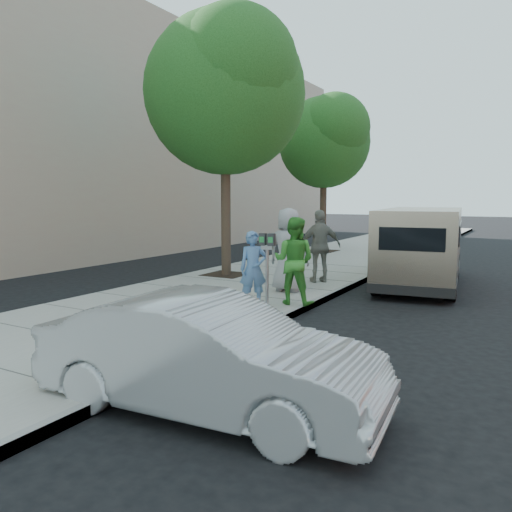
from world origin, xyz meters
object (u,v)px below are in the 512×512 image
Objects in this scene: tree_near at (226,87)px; person_gray_shirt at (288,250)px; person_officer at (253,269)px; parking_meter at (267,255)px; person_green_shirt at (294,261)px; person_striped_polo at (320,246)px; tree_far at (325,138)px; sedan at (208,356)px; van at (421,245)px.

person_gray_shirt is at bearing -29.09° from tree_near.
person_officer is (2.81, -3.37, -4.60)m from tree_near.
tree_near reaches higher than parking_meter.
person_green_shirt is 2.92m from person_striped_polo.
tree_far is 11.54m from person_green_shirt.
person_officer is 0.85× the size of person_green_shirt.
parking_meter is at bearing -69.67° from person_officer.
sedan is 4.93m from person_officer.
parking_meter is at bearing 101.89° from person_gray_shirt.
sedan is at bearing 98.07° from person_green_shirt.
parking_meter is at bearing -47.95° from tree_near.
van is 2.89× the size of person_gray_shirt.
van reaches higher than person_striped_polo.
tree_near reaches higher than sedan.
tree_near reaches higher than person_gray_shirt.
tree_near is at bearing 27.20° from sedan.
tree_near is at bearing -167.58° from van.
tree_far is 10.21m from person_gray_shirt.
person_green_shirt is at bearing 60.18° from person_striped_polo.
person_gray_shirt reaches higher than van.
van is 2.84m from person_striped_polo.
person_green_shirt is at bearing 117.96° from person_gray_shirt.
van is at bearing 25.46° from person_officer.
person_striped_polo is at bearing 2.62° from tree_near.
van is at bearing -117.65° from person_green_shirt.
person_gray_shirt is at bearing -65.73° from person_green_shirt.
person_green_shirt reaches higher than parking_meter.
parking_meter is 0.95m from person_green_shirt.
tree_near is at bearing 128.02° from parking_meter.
tree_far is 11.99m from person_officer.
van is at bearing -6.45° from sedan.
person_gray_shirt is (-0.57, 2.13, -0.12)m from parking_meter.
sedan is 6.71m from person_gray_shirt.
van is 1.47× the size of sedan.
van is at bearing -129.78° from person_gray_shirt.
tree_far is 16.74m from sedan.
tree_far reaches higher than van.
parking_meter is 0.77× the size of person_gray_shirt.
van is 9.68m from sedan.
parking_meter is 4.54m from sedan.
person_striped_polo is at bearing -68.90° from tree_far.
tree_near is 4.79× the size of parking_meter.
person_green_shirt is at bearing -71.52° from tree_far.
sedan is (-0.38, -9.66, -0.46)m from van.
tree_near is 7.05m from van.
tree_far is at bearing -78.21° from person_green_shirt.
person_officer is 0.78× the size of person_gray_shirt.
person_gray_shirt is at bearing 13.96° from sedan.
tree_near is 6.50m from parking_meter.
tree_far is at bearing 102.27° from parking_meter.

